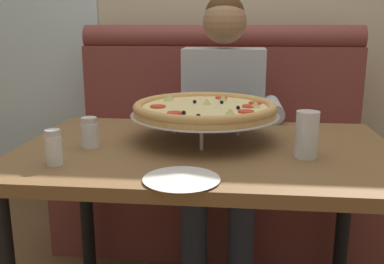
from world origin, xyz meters
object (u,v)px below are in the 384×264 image
drinking_glass (307,137)px  shaker_oregano (90,135)px  dining_table (206,171)px  plate_near_left (181,177)px  patio_chair (52,102)px  shaker_parmesan (54,150)px  diner_main (222,115)px  booth_bench (217,160)px  pizza (205,109)px

drinking_glass → shaker_oregano: bearing=176.6°
dining_table → drinking_glass: drinking_glass is taller
shaker_oregano → plate_near_left: shaker_oregano is taller
plate_near_left → patio_chair: 2.61m
drinking_glass → patio_chair: drinking_glass is taller
shaker_parmesan → drinking_glass: size_ratio=0.73×
shaker_parmesan → dining_table: bearing=29.2°
dining_table → shaker_oregano: shaker_oregano is taller
shaker_parmesan → shaker_oregano: (0.04, 0.20, -0.00)m
plate_near_left → patio_chair: patio_chair is taller
shaker_oregano → patio_chair: (-0.99, 1.94, -0.25)m
diner_main → patio_chair: (-1.42, 1.27, -0.19)m
shaker_parmesan → patio_chair: (-0.95, 2.13, -0.25)m
booth_bench → dining_table: (0.00, -0.88, 0.24)m
pizza → patio_chair: bearing=127.5°
drinking_glass → patio_chair: 2.63m
shaker_oregano → drinking_glass: (0.72, -0.04, 0.02)m
booth_bench → plate_near_left: size_ratio=7.65×
patio_chair → shaker_parmesan: bearing=-66.0°
booth_bench → drinking_glass: size_ratio=10.90×
patio_chair → plate_near_left: bearing=-58.9°
diner_main → plate_near_left: size_ratio=6.05×
plate_near_left → shaker_parmesan: bearing=166.3°
dining_table → plate_near_left: (-0.04, -0.34, 0.10)m
dining_table → diner_main: (0.03, 0.62, 0.07)m
dining_table → shaker_parmesan: 0.52m
drinking_glass → patio_chair: size_ratio=0.17×
diner_main → plate_near_left: (-0.08, -0.96, 0.03)m
shaker_parmesan → shaker_oregano: size_ratio=1.04×
diner_main → patio_chair: size_ratio=1.48×
pizza → patio_chair: (-1.37, 1.79, -0.31)m
dining_table → plate_near_left: 0.36m
booth_bench → patio_chair: booth_bench is taller
dining_table → patio_chair: patio_chair is taller
shaker_oregano → shaker_parmesan: bearing=-102.4°
shaker_parmesan → drinking_glass: 0.77m
booth_bench → patio_chair: 1.72m
booth_bench → pizza: (-0.01, -0.78, 0.44)m
pizza → drinking_glass: size_ratio=3.62×
booth_bench → diner_main: bearing=-82.8°
dining_table → patio_chair: 2.35m
diner_main → drinking_glass: bearing=-67.9°
pizza → drinking_glass: (0.33, -0.19, -0.05)m
dining_table → drinking_glass: 0.37m
shaker_oregano → drinking_glass: 0.72m
shaker_parmesan → shaker_oregano: bearing=77.6°
diner_main → shaker_oregano: (-0.43, -0.67, 0.06)m
diner_main → drinking_glass: diner_main is taller
dining_table → patio_chair: size_ratio=1.49×
booth_bench → shaker_oregano: booth_bench is taller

